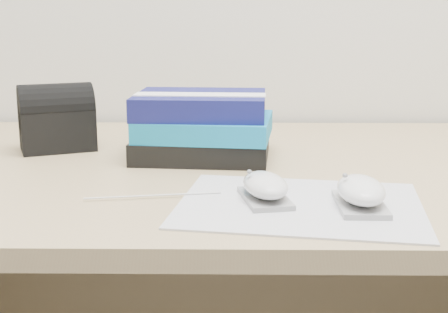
{
  "coord_description": "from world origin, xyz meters",
  "views": [
    {
      "loc": [
        -0.08,
        0.53,
        0.99
      ],
      "look_at": [
        -0.09,
        1.46,
        0.77
      ],
      "focal_mm": 50.0,
      "sensor_mm": 36.0,
      "label": 1
    }
  ],
  "objects_px": {
    "desk": "(271,274)",
    "book_stack": "(203,126)",
    "pouch": "(57,118)",
    "mouse_rear": "(265,187)",
    "mouse_front": "(361,192)"
  },
  "relations": [
    {
      "from": "desk",
      "to": "pouch",
      "type": "bearing_deg",
      "value": 174.02
    },
    {
      "from": "mouse_front",
      "to": "desk",
      "type": "bearing_deg",
      "value": 106.88
    },
    {
      "from": "mouse_rear",
      "to": "pouch",
      "type": "relative_size",
      "value": 0.72
    },
    {
      "from": "desk",
      "to": "pouch",
      "type": "height_order",
      "value": "pouch"
    },
    {
      "from": "pouch",
      "to": "book_stack",
      "type": "bearing_deg",
      "value": -11.62
    },
    {
      "from": "desk",
      "to": "mouse_rear",
      "type": "height_order",
      "value": "mouse_rear"
    },
    {
      "from": "mouse_rear",
      "to": "pouch",
      "type": "bearing_deg",
      "value": 138.8
    },
    {
      "from": "desk",
      "to": "mouse_rear",
      "type": "relative_size",
      "value": 13.95
    },
    {
      "from": "desk",
      "to": "book_stack",
      "type": "height_order",
      "value": "book_stack"
    },
    {
      "from": "mouse_rear",
      "to": "book_stack",
      "type": "bearing_deg",
      "value": 109.84
    },
    {
      "from": "mouse_rear",
      "to": "book_stack",
      "type": "distance_m",
      "value": 0.29
    },
    {
      "from": "mouse_rear",
      "to": "desk",
      "type": "bearing_deg",
      "value": 83.96
    },
    {
      "from": "book_stack",
      "to": "mouse_rear",
      "type": "bearing_deg",
      "value": -70.16
    },
    {
      "from": "desk",
      "to": "book_stack",
      "type": "xyz_separation_m",
      "value": [
        -0.13,
        -0.01,
        0.29
      ]
    },
    {
      "from": "pouch",
      "to": "mouse_rear",
      "type": "bearing_deg",
      "value": -41.2
    }
  ]
}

